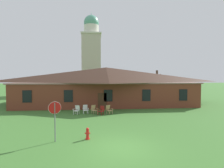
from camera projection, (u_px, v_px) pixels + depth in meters
ground_plane at (121, 148)px, 10.23m from camera, size 200.00×200.00×0.00m
brick_building at (106, 85)px, 27.12m from camera, size 25.77×10.40×5.59m
dome_tower at (91, 56)px, 46.02m from camera, size 5.18×5.18×21.03m
stop_sign at (55, 113)px, 11.17m from camera, size 0.77×0.29×2.60m
lawn_chair_by_porch at (77, 110)px, 19.48m from camera, size 0.76×0.82×0.96m
lawn_chair_near_door at (85, 109)px, 19.87m from camera, size 0.72×0.77×0.96m
lawn_chair_left_end at (94, 109)px, 19.70m from camera, size 0.83×0.86×0.96m
lawn_chair_middle at (101, 110)px, 19.21m from camera, size 0.84×0.87×0.96m
lawn_chair_right_end at (109, 109)px, 19.64m from camera, size 0.85×0.87×0.96m
bare_tree_beside_building at (157, 84)px, 29.99m from camera, size 1.92×1.74×5.23m
fire_hydrant at (88, 134)px, 11.67m from camera, size 0.36×0.28×0.79m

